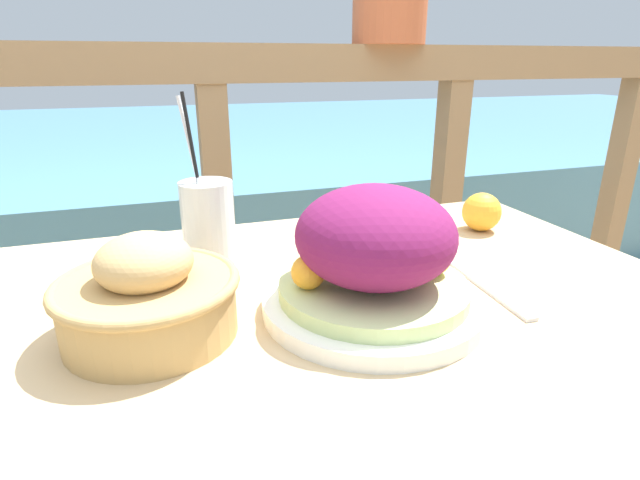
% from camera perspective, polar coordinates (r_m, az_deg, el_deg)
% --- Properties ---
extents(patio_table, '(1.07, 0.71, 0.71)m').
position_cam_1_polar(patio_table, '(0.67, -2.35, -15.80)').
color(patio_table, tan).
rests_on(patio_table, ground_plane).
extents(railing_fence, '(2.80, 0.08, 1.04)m').
position_cam_1_polar(railing_fence, '(1.31, -11.72, 6.95)').
color(railing_fence, '#937551').
rests_on(railing_fence, ground_plane).
extents(sea_backdrop, '(12.00, 4.00, 0.53)m').
position_cam_1_polar(sea_backdrop, '(3.84, -16.20, 8.16)').
color(sea_backdrop, teal).
rests_on(sea_backdrop, ground_plane).
extents(salad_plate, '(0.27, 0.27, 0.15)m').
position_cam_1_polar(salad_plate, '(0.59, 6.24, -2.16)').
color(salad_plate, white).
rests_on(salad_plate, patio_table).
extents(drink_glass, '(0.07, 0.08, 0.25)m').
position_cam_1_polar(drink_glass, '(0.72, -12.62, 1.57)').
color(drink_glass, silver).
rests_on(drink_glass, patio_table).
extents(bread_basket, '(0.20, 0.20, 0.12)m').
position_cam_1_polar(bread_basket, '(0.57, -19.02, -6.04)').
color(bread_basket, tan).
rests_on(bread_basket, patio_table).
extents(fork, '(0.03, 0.18, 0.00)m').
position_cam_1_polar(fork, '(0.70, 18.71, -5.21)').
color(fork, silver).
rests_on(fork, patio_table).
extents(orange_near_basket, '(0.07, 0.07, 0.07)m').
position_cam_1_polar(orange_near_basket, '(0.92, 17.98, 3.08)').
color(orange_near_basket, '#F9A328').
rests_on(orange_near_basket, patio_table).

